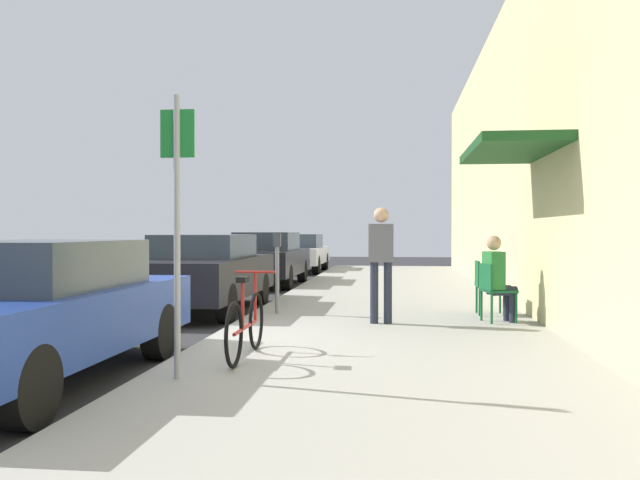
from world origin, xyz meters
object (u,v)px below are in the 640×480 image
(parked_car_3, at_px, (299,252))
(street_sign, at_px, (177,213))
(parked_car_2, at_px, (266,258))
(pedestrian_standing, at_px, (381,255))
(cafe_chair_1, at_px, (485,283))
(parked_car_0, at_px, (30,310))
(bicycle_0, at_px, (246,324))
(cafe_chair_0, at_px, (493,288))
(parking_meter, at_px, (277,267))
(seated_patron_0, at_px, (497,275))
(parked_car_1, at_px, (203,271))

(parked_car_3, height_order, street_sign, street_sign)
(parked_car_2, xyz_separation_m, pedestrian_standing, (3.28, -7.96, 0.38))
(pedestrian_standing, bearing_deg, cafe_chair_1, 37.49)
(parked_car_2, relative_size, cafe_chair_1, 5.06)
(street_sign, xyz_separation_m, pedestrian_standing, (1.78, 3.86, -0.52))
(parked_car_0, distance_m, bicycle_0, 2.13)
(cafe_chair_0, distance_m, pedestrian_standing, 1.76)
(parked_car_0, bearing_deg, pedestrian_standing, 48.85)
(parking_meter, relative_size, cafe_chair_0, 1.52)
(parked_car_3, relative_size, seated_patron_0, 3.41)
(bicycle_0, height_order, seated_patron_0, seated_patron_0)
(cafe_chair_0, bearing_deg, parked_car_1, 161.26)
(cafe_chair_1, relative_size, pedestrian_standing, 0.51)
(parking_meter, height_order, seated_patron_0, parking_meter)
(street_sign, relative_size, cafe_chair_1, 2.99)
(seated_patron_0, height_order, cafe_chair_1, seated_patron_0)
(cafe_chair_1, height_order, pedestrian_standing, pedestrian_standing)
(parked_car_0, relative_size, street_sign, 1.69)
(parking_meter, distance_m, cafe_chair_0, 3.46)
(parked_car_2, bearing_deg, cafe_chair_0, -57.06)
(parked_car_0, xyz_separation_m, seated_patron_0, (4.99, 4.10, 0.10))
(parked_car_3, relative_size, street_sign, 1.69)
(street_sign, height_order, cafe_chair_1, street_sign)
(parked_car_0, height_order, pedestrian_standing, pedestrian_standing)
(bicycle_0, bearing_deg, pedestrian_standing, 64.10)
(bicycle_0, xyz_separation_m, seated_patron_0, (3.09, 3.18, 0.34))
(parking_meter, bearing_deg, parked_car_1, 146.85)
(street_sign, bearing_deg, parked_car_1, 104.32)
(parked_car_0, height_order, cafe_chair_0, parked_car_0)
(parked_car_2, distance_m, cafe_chair_1, 8.31)
(parked_car_3, bearing_deg, bicycle_0, -83.55)
(parked_car_1, bearing_deg, parked_car_2, 90.00)
(bicycle_0, xyz_separation_m, cafe_chair_0, (3.03, 3.16, 0.14))
(parked_car_1, distance_m, bicycle_0, 5.21)
(bicycle_0, xyz_separation_m, cafe_chair_1, (3.03, 4.09, 0.14))
(bicycle_0, bearing_deg, seated_patron_0, 45.84)
(street_sign, bearing_deg, parking_meter, 89.41)
(parked_car_3, xyz_separation_m, pedestrian_standing, (3.28, -14.01, 0.41))
(seated_patron_0, xyz_separation_m, pedestrian_standing, (-1.72, -0.36, 0.30))
(street_sign, bearing_deg, parked_car_3, 94.80)
(pedestrian_standing, bearing_deg, seated_patron_0, 11.72)
(cafe_chair_0, xyz_separation_m, cafe_chair_1, (-0.00, 0.93, 0.00))
(cafe_chair_0, xyz_separation_m, seated_patron_0, (0.06, 0.02, 0.19))
(parking_meter, bearing_deg, pedestrian_standing, -30.12)
(bicycle_0, bearing_deg, parking_meter, 95.29)
(parked_car_2, relative_size, parking_meter, 3.33)
(parked_car_1, height_order, parked_car_2, parked_car_2)
(parked_car_0, height_order, parked_car_3, parked_car_0)
(bicycle_0, bearing_deg, parked_car_3, 96.45)
(parked_car_0, bearing_deg, seated_patron_0, 39.43)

